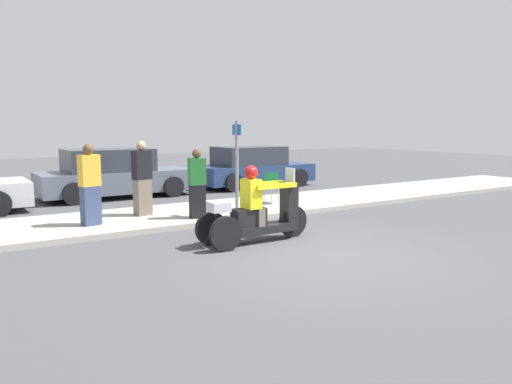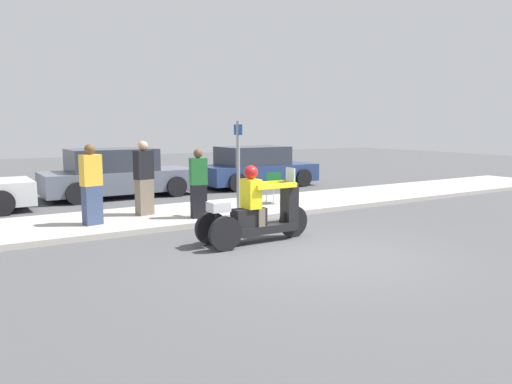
{
  "view_description": "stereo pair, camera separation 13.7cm",
  "coord_description": "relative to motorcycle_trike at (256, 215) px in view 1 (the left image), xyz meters",
  "views": [
    {
      "loc": [
        -5.48,
        -6.43,
        2.23
      ],
      "look_at": [
        -0.4,
        1.4,
        0.97
      ],
      "focal_mm": 35.0,
      "sensor_mm": 36.0,
      "label": 1
    },
    {
      "loc": [
        -5.36,
        -6.5,
        2.23
      ],
      "look_at": [
        -0.4,
        1.4,
        0.97
      ],
      "focal_mm": 35.0,
      "sensor_mm": 36.0,
      "label": 2
    }
  ],
  "objects": [
    {
      "name": "spectator_near_curb",
      "position": [
        -2.34,
        2.8,
        0.41
      ],
      "size": [
        0.45,
        0.33,
        1.72
      ],
      "color": "#38476B",
      "rests_on": "sidewalk_strip"
    },
    {
      "name": "sidewalk_strip",
      "position": [
        0.41,
        3.2,
        -0.48
      ],
      "size": [
        28.0,
        2.8,
        0.12
      ],
      "color": "#B2ADA3",
      "rests_on": "ground"
    },
    {
      "name": "motorcycle_trike",
      "position": [
        0.0,
        0.0,
        0.0
      ],
      "size": [
        2.33,
        0.66,
        1.48
      ],
      "color": "black",
      "rests_on": "ground"
    },
    {
      "name": "spectator_end_of_line",
      "position": [
        -1.01,
        3.33,
        0.43
      ],
      "size": [
        0.46,
        0.34,
        1.74
      ],
      "color": "#726656",
      "rests_on": "sidewalk_strip"
    },
    {
      "name": "spectator_far_back",
      "position": [
        -0.09,
        2.3,
        0.34
      ],
      "size": [
        0.41,
        0.28,
        1.57
      ],
      "color": "black",
      "rests_on": "sidewalk_strip"
    },
    {
      "name": "parked_car_lot_left",
      "position": [
        -0.42,
        7.41,
        0.17
      ],
      "size": [
        4.61,
        2.04,
        1.51
      ],
      "color": "slate",
      "rests_on": "ground"
    },
    {
      "name": "ground_plane",
      "position": [
        0.41,
        -1.4,
        -0.54
      ],
      "size": [
        60.0,
        60.0,
        0.0
      ],
      "primitive_type": "plane",
      "color": "#4C4C4F"
    },
    {
      "name": "folding_chair_curbside",
      "position": [
        2.64,
        3.19,
        0.09
      ],
      "size": [
        0.52,
        0.52,
        0.82
      ],
      "color": "#A5A8AD",
      "rests_on": "sidewalk_strip"
    },
    {
      "name": "parked_car_lot_far",
      "position": [
        4.62,
        7.35,
        0.15
      ],
      "size": [
        4.28,
        2.02,
        1.46
      ],
      "color": "navy",
      "rests_on": "ground"
    },
    {
      "name": "street_sign",
      "position": [
        0.81,
        2.05,
        0.78
      ],
      "size": [
        0.08,
        0.36,
        2.2
      ],
      "color": "gray",
      "rests_on": "sidewalk_strip"
    }
  ]
}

